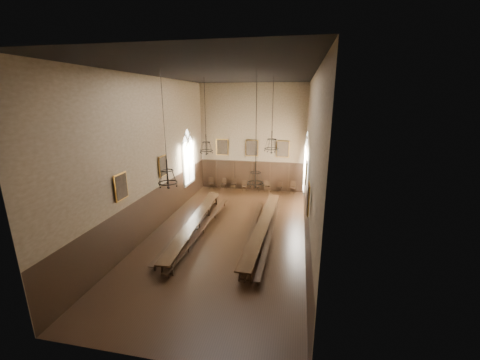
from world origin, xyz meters
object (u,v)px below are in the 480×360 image
(chair_1, at_px, (223,186))
(chair_3, at_px, (244,188))
(chair_6, at_px, (280,189))
(chair_4, at_px, (257,188))
(chair_5, at_px, (267,189))
(chair_7, at_px, (292,190))
(chair_0, at_px, (211,185))
(chandelier_back_left, at_px, (206,146))
(chair_2, at_px, (234,186))
(chandelier_front_left, at_px, (168,176))
(bench_right_inner, at_px, (253,230))
(table_right, at_px, (263,229))
(bench_left_inner, at_px, (203,229))
(bench_right_outer, at_px, (270,235))
(bench_left_outer, at_px, (187,226))
(table_left, at_px, (196,225))
(chandelier_front_right, at_px, (255,175))
(chandelier_back_right, at_px, (272,144))

(chair_1, xyz_separation_m, chair_3, (1.88, -0.04, -0.04))
(chair_3, height_order, chair_6, chair_6)
(chair_4, distance_m, chair_5, 0.83)
(chair_7, bearing_deg, chair_0, -169.15)
(chair_3, height_order, chandelier_back_left, chandelier_back_left)
(chair_2, relative_size, chandelier_front_left, 0.19)
(bench_right_inner, relative_size, chair_0, 9.22)
(table_right, bearing_deg, bench_left_inner, -173.59)
(chair_3, bearing_deg, chair_6, -5.82)
(chair_2, height_order, chandelier_back_left, chandelier_back_left)
(chair_1, bearing_deg, bench_left_inner, -68.10)
(bench_right_outer, bearing_deg, table_right, 138.64)
(table_right, height_order, chair_6, chair_6)
(table_right, bearing_deg, bench_right_inner, 176.05)
(bench_left_outer, height_order, chair_0, chair_0)
(table_left, height_order, chair_5, chair_5)
(chair_1, distance_m, chandelier_front_right, 12.45)
(chair_0, relative_size, chair_6, 1.06)
(chair_3, bearing_deg, chair_5, -6.71)
(chair_3, height_order, chair_5, chair_5)
(chair_5, bearing_deg, chair_6, -9.32)
(table_left, distance_m, chair_4, 9.02)
(bench_left_inner, distance_m, chair_4, 9.06)
(chair_0, relative_size, chandelier_front_left, 0.18)
(bench_left_inner, height_order, chandelier_front_right, chandelier_front_right)
(chair_4, xyz_separation_m, chair_6, (1.90, -0.02, 0.01))
(table_right, distance_m, chandelier_front_right, 4.68)
(chair_7, xyz_separation_m, chandelier_front_left, (-5.82, -11.41, 3.85))
(chair_1, distance_m, chair_2, 0.90)
(bench_left_inner, bearing_deg, table_right, 6.41)
(chair_5, relative_size, chair_7, 0.98)
(bench_left_inner, height_order, bench_right_inner, bench_left_inner)
(bench_right_inner, xyz_separation_m, chair_1, (-3.91, 8.34, 0.04))
(table_left, relative_size, chandelier_front_right, 1.99)
(chair_0, distance_m, chair_7, 7.16)
(table_left, distance_m, chandelier_back_left, 5.03)
(chair_7, height_order, chandelier_front_right, chandelier_front_right)
(chair_0, bearing_deg, chandelier_front_right, -80.07)
(bench_left_inner, xyz_separation_m, bench_right_outer, (3.95, 0.01, -0.01))
(table_left, bearing_deg, table_right, 3.04)
(chair_1, height_order, chandelier_back_right, chandelier_back_right)
(table_left, height_order, chandelier_front_left, chandelier_front_left)
(chair_6, xyz_separation_m, chandelier_front_right, (-0.54, -10.96, 4.05))
(chair_5, xyz_separation_m, chandelier_back_left, (-3.32, -6.23, 4.55))
(chair_1, distance_m, chair_5, 3.85)
(chair_5, bearing_deg, table_left, -123.78)
(chair_0, bearing_deg, bench_right_outer, -72.17)
(bench_right_inner, height_order, chandelier_front_right, chandelier_front_right)
(table_left, distance_m, chair_6, 9.71)
(chair_2, distance_m, chandelier_front_left, 12.13)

